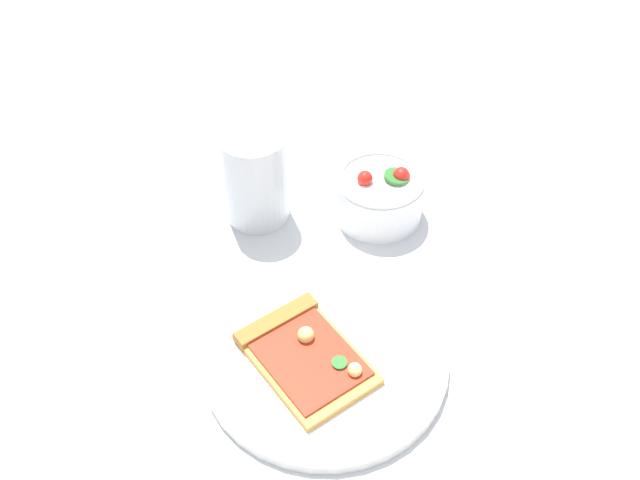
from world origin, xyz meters
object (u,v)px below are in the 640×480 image
object	(u,v)px
soda_glass	(255,178)
plate	(325,357)
pizza_slice_main	(305,353)
salad_bowl	(379,194)

from	to	relation	value
soda_glass	plate	bearing A→B (deg)	-107.90
pizza_slice_main	soda_glass	size ratio (longest dim) A/B	1.16
pizza_slice_main	salad_bowl	bearing A→B (deg)	30.51
pizza_slice_main	salad_bowl	distance (m)	0.26
pizza_slice_main	salad_bowl	world-z (taller)	salad_bowl
pizza_slice_main	soda_glass	distance (m)	0.25
plate	pizza_slice_main	size ratio (longest dim) A/B	1.81
plate	salad_bowl	xyz separation A→B (m)	(0.20, 0.14, 0.03)
soda_glass	pizza_slice_main	bearing A→B (deg)	-113.06
salad_bowl	soda_glass	distance (m)	0.16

